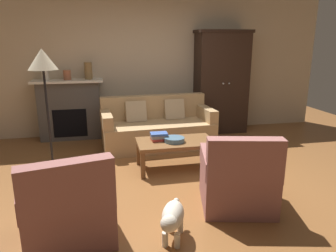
# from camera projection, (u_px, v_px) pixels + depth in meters

# --- Properties ---
(ground_plane) EXTENTS (9.60, 9.60, 0.00)m
(ground_plane) POSITION_uv_depth(u_px,v_px,m) (179.00, 181.00, 4.17)
(ground_plane) COLOR brown
(back_wall) EXTENTS (7.20, 0.10, 2.80)m
(back_wall) POSITION_uv_depth(u_px,v_px,m) (149.00, 62.00, 6.21)
(back_wall) COLOR beige
(back_wall) RESTS_ON ground
(fireplace) EXTENTS (1.26, 0.48, 1.12)m
(fireplace) POSITION_uv_depth(u_px,v_px,m) (70.00, 109.00, 5.89)
(fireplace) COLOR #4C4947
(fireplace) RESTS_ON ground
(armoire) EXTENTS (1.06, 0.57, 2.01)m
(armoire) POSITION_uv_depth(u_px,v_px,m) (221.00, 82.00, 6.28)
(armoire) COLOR black
(armoire) RESTS_ON ground
(couch) EXTENTS (1.96, 0.96, 0.86)m
(couch) POSITION_uv_depth(u_px,v_px,m) (157.00, 128.00, 5.53)
(couch) COLOR tan
(couch) RESTS_ON ground
(coffee_table) EXTENTS (1.10, 0.60, 0.42)m
(coffee_table) POSITION_uv_depth(u_px,v_px,m) (176.00, 144.00, 4.51)
(coffee_table) COLOR brown
(coffee_table) RESTS_ON ground
(fruit_bowl) EXTENTS (0.29, 0.29, 0.07)m
(fruit_bowl) POSITION_uv_depth(u_px,v_px,m) (174.00, 140.00, 4.44)
(fruit_bowl) COLOR slate
(fruit_bowl) RESTS_ON coffee_table
(book_stack) EXTENTS (0.26, 0.19, 0.11)m
(book_stack) POSITION_uv_depth(u_px,v_px,m) (159.00, 136.00, 4.51)
(book_stack) COLOR #B73833
(book_stack) RESTS_ON coffee_table
(mantel_vase_cream) EXTENTS (0.12, 0.12, 0.25)m
(mantel_vase_cream) POSITION_uv_depth(u_px,v_px,m) (45.00, 73.00, 5.62)
(mantel_vase_cream) COLOR beige
(mantel_vase_cream) RESTS_ON fireplace
(mantel_vase_terracotta) EXTENTS (0.14, 0.14, 0.17)m
(mantel_vase_terracotta) POSITION_uv_depth(u_px,v_px,m) (67.00, 75.00, 5.70)
(mantel_vase_terracotta) COLOR #A86042
(mantel_vase_terracotta) RESTS_ON fireplace
(mantel_vase_bronze) EXTENTS (0.14, 0.14, 0.31)m
(mantel_vase_bronze) POSITION_uv_depth(u_px,v_px,m) (88.00, 71.00, 5.76)
(mantel_vase_bronze) COLOR olive
(mantel_vase_bronze) RESTS_ON fireplace
(armchair_near_left) EXTENTS (0.92, 0.92, 0.88)m
(armchair_near_left) POSITION_uv_depth(u_px,v_px,m) (67.00, 211.00, 2.84)
(armchair_near_left) COLOR #935B56
(armchair_near_left) RESTS_ON ground
(armchair_near_right) EXTENTS (0.92, 0.92, 0.88)m
(armchair_near_right) POSITION_uv_depth(u_px,v_px,m) (238.00, 180.00, 3.45)
(armchair_near_right) COLOR #935B56
(armchair_near_right) RESTS_ON ground
(floor_lamp) EXTENTS (0.36, 0.36, 1.72)m
(floor_lamp) POSITION_uv_depth(u_px,v_px,m) (43.00, 67.00, 3.89)
(floor_lamp) COLOR black
(floor_lamp) RESTS_ON ground
(dog) EXTENTS (0.33, 0.54, 0.39)m
(dog) POSITION_uv_depth(u_px,v_px,m) (173.00, 217.00, 2.86)
(dog) COLOR beige
(dog) RESTS_ON ground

